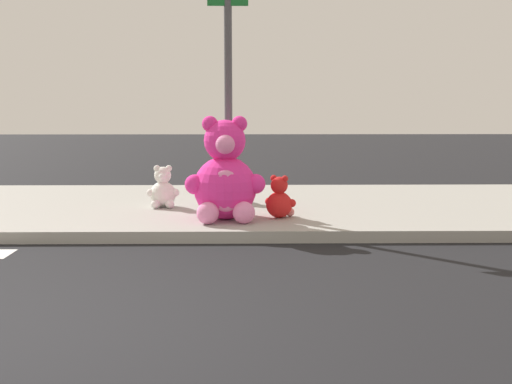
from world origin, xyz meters
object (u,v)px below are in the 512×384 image
object	(u,v)px
plush_lavender	(228,185)
plush_red	(280,201)
plush_white	(163,190)
sign_pole	(228,92)
plush_pink_large	(225,179)

from	to	relation	value
plush_lavender	plush_red	xyz separation A→B (m)	(0.74, -1.40, -0.04)
plush_lavender	plush_white	world-z (taller)	plush_lavender
sign_pole	plush_lavender	bearing A→B (deg)	92.30
plush_pink_large	plush_lavender	size ratio (longest dim) A/B	2.06
plush_pink_large	plush_lavender	world-z (taller)	plush_pink_large
sign_pole	plush_red	size ratio (longest dim) A/B	5.50
plush_lavender	plush_pink_large	bearing A→B (deg)	-89.81
sign_pole	plush_lavender	distance (m)	1.72
sign_pole	plush_pink_large	world-z (taller)	sign_pole
plush_pink_large	plush_red	size ratio (longest dim) A/B	2.37
plush_lavender	plush_white	xyz separation A→B (m)	(-0.96, -0.51, -0.02)
plush_pink_large	plush_white	xyz separation A→B (m)	(-0.96, 1.03, -0.30)
plush_white	plush_red	bearing A→B (deg)	-27.74
plush_pink_large	plush_lavender	bearing A→B (deg)	90.19
plush_white	sign_pole	bearing A→B (deg)	-23.95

